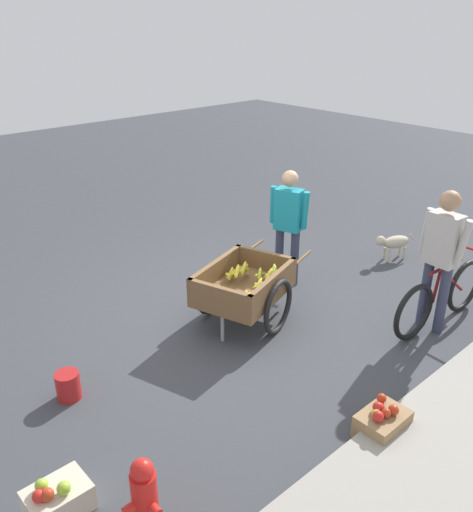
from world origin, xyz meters
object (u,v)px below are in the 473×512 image
at_px(fire_hydrant, 145,499).
at_px(plastic_bucket, 68,386).
at_px(dog, 394,242).
at_px(vendor_person, 288,218).
at_px(apple_crate, 57,499).
at_px(fruit_cart, 245,288).
at_px(mixed_fruit_crate, 382,422).
at_px(bicycle, 441,297).
at_px(cyclist_person, 442,249).

xyz_separation_m(fire_hydrant, plastic_bucket, (-0.26, -1.71, -0.20)).
relative_size(dog, plastic_bucket, 2.36).
xyz_separation_m(vendor_person, plastic_bucket, (3.23, 0.26, -0.77)).
bearing_deg(apple_crate, fruit_cart, -159.65).
distance_m(fruit_cart, dog, 2.77).
bearing_deg(mixed_fruit_crate, apple_crate, -24.74).
distance_m(vendor_person, plastic_bucket, 3.33).
height_order(bicycle, mixed_fruit_crate, bicycle).
bearing_deg(apple_crate, dog, -171.28).
bearing_deg(dog, vendor_person, -17.84).
bearing_deg(vendor_person, fruit_cart, 18.28).
distance_m(bicycle, mixed_fruit_crate, 2.11).
height_order(fruit_cart, apple_crate, fruit_cart).
bearing_deg(vendor_person, apple_crate, 19.77).
relative_size(dog, fire_hydrant, 0.95).
distance_m(fruit_cart, fire_hydrant, 2.90).
bearing_deg(plastic_bucket, dog, 176.71).
bearing_deg(fire_hydrant, apple_crate, -56.98).
bearing_deg(apple_crate, mixed_fruit_crate, 155.26).
relative_size(cyclist_person, plastic_bucket, 6.05).
distance_m(dog, mixed_fruit_crate, 3.71).
bearing_deg(plastic_bucket, mixed_fruit_crate, 128.22).
height_order(dog, mixed_fruit_crate, dog).
xyz_separation_m(bicycle, dog, (-1.14, -1.35, -0.08)).
bearing_deg(cyclist_person, fire_hydrant, 1.39).
xyz_separation_m(plastic_bucket, apple_crate, (0.64, 1.13, -0.01)).
bearing_deg(plastic_bucket, vendor_person, -175.43).
relative_size(vendor_person, dog, 2.40).
height_order(cyclist_person, plastic_bucket, cyclist_person).
xyz_separation_m(vendor_person, dog, (-1.68, 0.54, -0.64)).
bearing_deg(apple_crate, cyclist_person, 173.49).
bearing_deg(dog, fire_hydrant, 15.46).
xyz_separation_m(bicycle, mixed_fruit_crate, (2.01, 0.61, -0.22)).
bearing_deg(cyclist_person, mixed_fruit_crate, 18.43).
relative_size(fire_hydrant, plastic_bucket, 2.48).
bearing_deg(fruit_cart, apple_crate, 20.35).
distance_m(fruit_cart, vendor_person, 1.23).
relative_size(dog, mixed_fruit_crate, 1.45).
bearing_deg(mixed_fruit_crate, bicycle, -163.16).
bearing_deg(vendor_person, mixed_fruit_crate, 59.48).
bearing_deg(mixed_fruit_crate, dog, -148.17).
bearing_deg(dog, bicycle, 49.73).
xyz_separation_m(fruit_cart, dog, (-2.76, 0.18, -0.17)).
height_order(plastic_bucket, mixed_fruit_crate, mixed_fruit_crate).
relative_size(vendor_person, cyclist_person, 0.94).
relative_size(vendor_person, mixed_fruit_crate, 3.48).
distance_m(bicycle, fire_hydrant, 4.03).
xyz_separation_m(bicycle, apple_crate, (4.40, -0.50, -0.22)).
bearing_deg(bicycle, cyclist_person, -4.18).
xyz_separation_m(fruit_cart, fire_hydrant, (2.40, 1.61, -0.11)).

